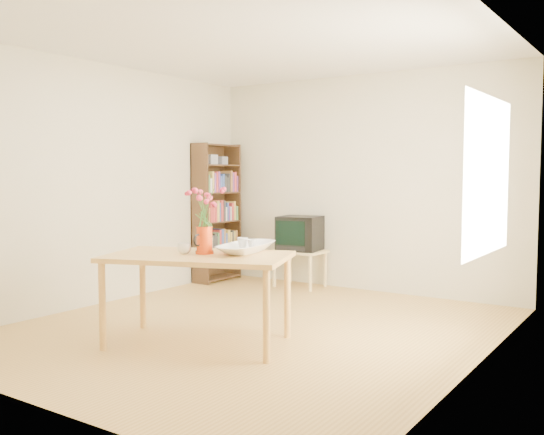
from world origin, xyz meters
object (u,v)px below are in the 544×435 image
Objects in this scene: table at (198,264)px; mug at (184,248)px; bowl at (246,226)px; television at (301,233)px; pitcher at (205,241)px.

mug is (-0.12, -0.03, 0.12)m from table.
bowl is 2.51m from television.
pitcher is 0.48× the size of bowl.
mug is at bearing -137.71° from bowl.
bowl is (0.26, 0.32, 0.31)m from table.
mug is at bearing -144.23° from pitcher.
pitcher is at bearing -85.28° from television.
bowl reaches higher than pitcher.
pitcher is 2.67m from television.
pitcher is 0.37m from bowl.
television is (-0.49, 2.68, -0.12)m from mug.
pitcher reaches higher than television.
pitcher reaches higher than mug.
bowl reaches higher than table.
bowl is at bearing -78.44° from television.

